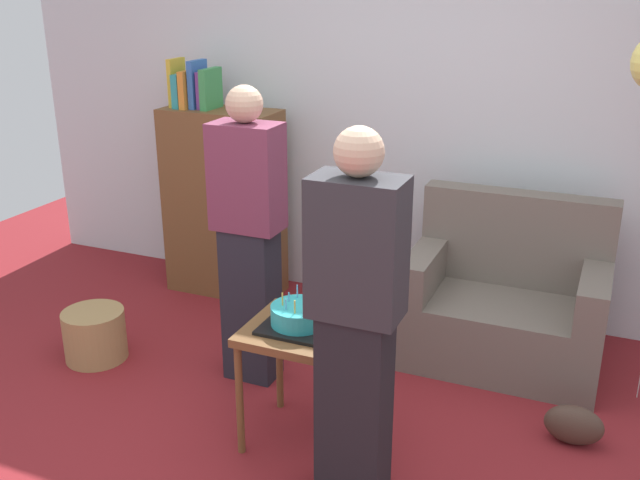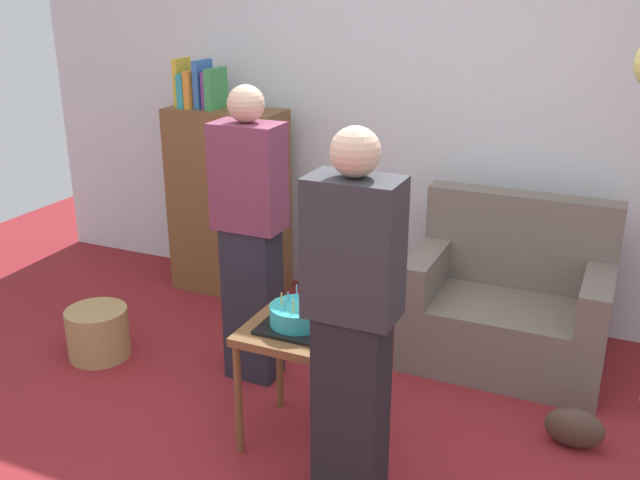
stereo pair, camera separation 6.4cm
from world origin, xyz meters
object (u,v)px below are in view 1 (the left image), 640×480
object	(u,v)px
couch	(505,305)
birthday_cake	(299,317)
side_table	(299,344)
bookshelf	(223,199)
wicker_basket	(95,335)
person_holding_cake	(356,326)
handbag	(574,425)
person_blowing_candles	(249,237)

from	to	relation	value
couch	birthday_cake	bearing A→B (deg)	-122.63
birthday_cake	side_table	bearing A→B (deg)	-139.08
side_table	birthday_cake	world-z (taller)	birthday_cake
side_table	bookshelf	bearing A→B (deg)	130.74
side_table	wicker_basket	size ratio (longest dim) A/B	1.69
person_holding_cake	side_table	bearing A→B (deg)	-45.65
bookshelf	wicker_basket	distance (m)	1.31
birthday_cake	handbag	distance (m)	1.43
couch	handbag	distance (m)	0.89
side_table	wicker_basket	xyz separation A→B (m)	(-1.44, 0.25, -0.36)
person_holding_cake	person_blowing_candles	bearing A→B (deg)	-47.84
couch	person_blowing_candles	distance (m)	1.55
couch	side_table	size ratio (longest dim) A/B	1.81
wicker_basket	person_holding_cake	bearing A→B (deg)	-16.94
wicker_basket	handbag	distance (m)	2.68
birthday_cake	wicker_basket	xyz separation A→B (m)	(-1.44, 0.25, -0.51)
side_table	person_blowing_candles	world-z (taller)	person_blowing_candles
wicker_basket	person_blowing_candles	bearing A→B (deg)	11.57
birthday_cake	handbag	bearing A→B (deg)	21.20
person_blowing_candles	person_holding_cake	distance (m)	1.16
bookshelf	wicker_basket	world-z (taller)	bookshelf
person_blowing_candles	handbag	bearing A→B (deg)	7.96
couch	side_table	distance (m)	1.43
couch	side_table	bearing A→B (deg)	-122.63
bookshelf	wicker_basket	xyz separation A→B (m)	(-0.21, -1.18, -0.53)
bookshelf	couch	bearing A→B (deg)	-6.66
person_blowing_candles	wicker_basket	bearing A→B (deg)	-161.61
side_table	wicker_basket	world-z (taller)	side_table
bookshelf	person_holding_cake	size ratio (longest dim) A/B	0.99
person_blowing_candles	side_table	bearing A→B (deg)	-35.24
side_table	person_blowing_candles	bearing A→B (deg)	137.94
person_holding_cake	wicker_basket	xyz separation A→B (m)	(-1.83, 0.56, -0.68)
person_holding_cake	handbag	bearing A→B (deg)	-144.41
birthday_cake	handbag	world-z (taller)	birthday_cake
couch	wicker_basket	world-z (taller)	couch
person_blowing_candles	person_holding_cake	bearing A→B (deg)	-33.60
couch	side_table	xyz separation A→B (m)	(-0.77, -1.20, 0.17)
person_blowing_candles	handbag	world-z (taller)	person_blowing_candles
wicker_basket	birthday_cake	bearing A→B (deg)	-9.85
person_blowing_candles	birthday_cake	bearing A→B (deg)	-35.24
person_blowing_candles	wicker_basket	distance (m)	1.18
couch	bookshelf	bearing A→B (deg)	173.34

